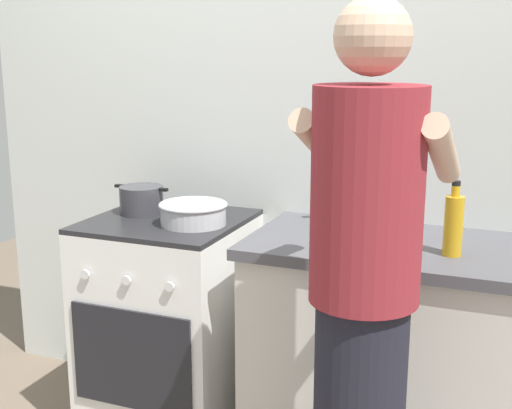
{
  "coord_description": "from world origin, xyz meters",
  "views": [
    {
      "loc": [
        0.97,
        -2.17,
        1.57
      ],
      "look_at": [
        0.05,
        0.12,
        1.0
      ],
      "focal_mm": 47.58,
      "sensor_mm": 36.0,
      "label": 1
    }
  ],
  "objects_px": {
    "utensil_crock": "(344,203)",
    "oil_bottle": "(453,224)",
    "stove_range": "(170,323)",
    "person": "(363,313)",
    "pot": "(142,200)",
    "mixing_bowl": "(193,213)"
  },
  "relations": [
    {
      "from": "utensil_crock",
      "to": "oil_bottle",
      "type": "bearing_deg",
      "value": -28.99
    },
    {
      "from": "stove_range",
      "to": "person",
      "type": "height_order",
      "value": "person"
    },
    {
      "from": "stove_range",
      "to": "person",
      "type": "bearing_deg",
      "value": -31.99
    },
    {
      "from": "stove_range",
      "to": "oil_bottle",
      "type": "distance_m",
      "value": 1.25
    },
    {
      "from": "oil_bottle",
      "to": "person",
      "type": "distance_m",
      "value": 0.56
    },
    {
      "from": "stove_range",
      "to": "pot",
      "type": "distance_m",
      "value": 0.53
    },
    {
      "from": "mixing_bowl",
      "to": "oil_bottle",
      "type": "xyz_separation_m",
      "value": [
        0.98,
        -0.04,
        0.06
      ]
    },
    {
      "from": "pot",
      "to": "person",
      "type": "xyz_separation_m",
      "value": [
        1.08,
        -0.63,
        -0.1
      ]
    },
    {
      "from": "pot",
      "to": "mixing_bowl",
      "type": "height_order",
      "value": "pot"
    },
    {
      "from": "person",
      "to": "stove_range",
      "type": "bearing_deg",
      "value": 148.01
    },
    {
      "from": "person",
      "to": "pot",
      "type": "bearing_deg",
      "value": 149.74
    },
    {
      "from": "utensil_crock",
      "to": "oil_bottle",
      "type": "xyz_separation_m",
      "value": [
        0.43,
        -0.24,
        0.02
      ]
    },
    {
      "from": "stove_range",
      "to": "pot",
      "type": "bearing_deg",
      "value": 162.94
    },
    {
      "from": "oil_bottle",
      "to": "person",
      "type": "relative_size",
      "value": 0.15
    },
    {
      "from": "stove_range",
      "to": "person",
      "type": "distance_m",
      "value": 1.18
    },
    {
      "from": "pot",
      "to": "oil_bottle",
      "type": "bearing_deg",
      "value": -5.58
    },
    {
      "from": "pot",
      "to": "person",
      "type": "bearing_deg",
      "value": -30.26
    },
    {
      "from": "stove_range",
      "to": "pot",
      "type": "relative_size",
      "value": 3.66
    },
    {
      "from": "mixing_bowl",
      "to": "oil_bottle",
      "type": "bearing_deg",
      "value": -2.58
    },
    {
      "from": "stove_range",
      "to": "oil_bottle",
      "type": "xyz_separation_m",
      "value": [
        1.12,
        -0.08,
        0.56
      ]
    },
    {
      "from": "oil_bottle",
      "to": "person",
      "type": "bearing_deg",
      "value": -109.35
    },
    {
      "from": "utensil_crock",
      "to": "oil_bottle",
      "type": "distance_m",
      "value": 0.49
    }
  ]
}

